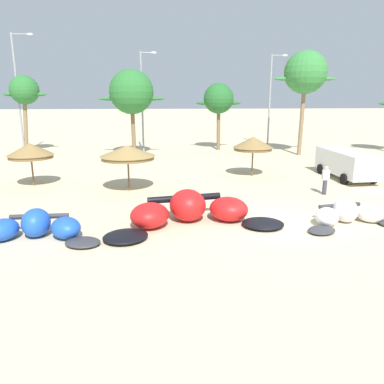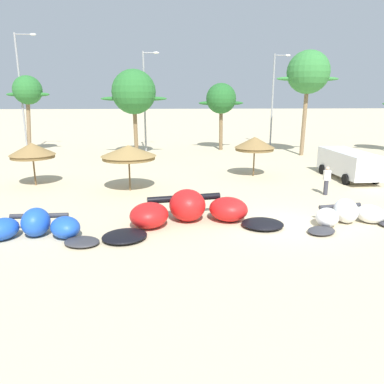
{
  "view_description": "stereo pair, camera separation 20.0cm",
  "coord_description": "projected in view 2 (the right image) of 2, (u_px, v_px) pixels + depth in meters",
  "views": [
    {
      "loc": [
        -5.04,
        -15.13,
        5.51
      ],
      "look_at": [
        -3.84,
        2.0,
        1.0
      ],
      "focal_mm": 35.01,
      "sensor_mm": 36.0,
      "label": 1
    },
    {
      "loc": [
        -4.84,
        -15.14,
        5.51
      ],
      "look_at": [
        -3.84,
        2.0,
        1.0
      ],
      "focal_mm": 35.01,
      "sensor_mm": 36.0,
      "label": 2
    }
  ],
  "objects": [
    {
      "name": "ground_plane",
      "position": [
        283.0,
        225.0,
        16.29
      ],
      "size": [
        260.0,
        260.0,
        0.0
      ],
      "primitive_type": "plane",
      "color": "beige"
    },
    {
      "name": "kite_far_left",
      "position": [
        34.0,
        228.0,
        14.64
      ],
      "size": [
        5.61,
        2.61,
        1.14
      ],
      "color": "#333338",
      "rests_on": "ground"
    },
    {
      "name": "kite_left",
      "position": [
        190.0,
        212.0,
        16.3
      ],
      "size": [
        7.91,
        4.39,
        1.42
      ],
      "color": "black",
      "rests_on": "ground"
    },
    {
      "name": "kite_left_of_center",
      "position": [
        349.0,
        215.0,
        16.23
      ],
      "size": [
        4.9,
        2.66,
        1.07
      ],
      "color": "#333338",
      "rests_on": "ground"
    },
    {
      "name": "beach_umbrella_near_van",
      "position": [
        32.0,
        150.0,
        22.75
      ],
      "size": [
        2.72,
        2.72,
        2.64
      ],
      "color": "brown",
      "rests_on": "ground"
    },
    {
      "name": "beach_umbrella_middle",
      "position": [
        129.0,
        152.0,
        21.49
      ],
      "size": [
        3.18,
        3.18,
        2.67
      ],
      "color": "brown",
      "rests_on": "ground"
    },
    {
      "name": "beach_umbrella_near_palms",
      "position": [
        255.0,
        144.0,
        25.37
      ],
      "size": [
        2.72,
        2.72,
        2.7
      ],
      "color": "brown",
      "rests_on": "ground"
    },
    {
      "name": "parked_van",
      "position": [
        348.0,
        162.0,
        24.95
      ],
      "size": [
        2.43,
        5.36,
        1.84
      ],
      "color": "white",
      "rests_on": "ground"
    },
    {
      "name": "person_near_kites",
      "position": [
        326.0,
        181.0,
        20.88
      ],
      "size": [
        0.36,
        0.24,
        1.62
      ],
      "color": "#383842",
      "rests_on": "ground"
    },
    {
      "name": "palm_leftmost",
      "position": [
        28.0,
        91.0,
        34.67
      ],
      "size": [
        3.96,
        2.64,
        7.18
      ],
      "color": "#7F6647",
      "rests_on": "ground"
    },
    {
      "name": "palm_left",
      "position": [
        134.0,
        92.0,
        32.76
      ],
      "size": [
        5.81,
        3.87,
        7.62
      ],
      "color": "brown",
      "rests_on": "ground"
    },
    {
      "name": "palm_left_of_gap",
      "position": [
        221.0,
        99.0,
        36.82
      ],
      "size": [
        4.44,
        2.96,
        6.56
      ],
      "color": "brown",
      "rests_on": "ground"
    },
    {
      "name": "palm_center_left",
      "position": [
        308.0,
        73.0,
        32.9
      ],
      "size": [
        5.63,
        3.75,
        9.24
      ],
      "color": "#7F6647",
      "rests_on": "ground"
    },
    {
      "name": "lamppost_west",
      "position": [
        22.0,
        89.0,
        34.49
      ],
      "size": [
        1.99,
        0.24,
        10.8
      ],
      "color": "gray",
      "rests_on": "ground"
    },
    {
      "name": "lamppost_west_center",
      "position": [
        146.0,
        97.0,
        35.48
      ],
      "size": [
        1.58,
        0.24,
        9.34
      ],
      "color": "gray",
      "rests_on": "ground"
    },
    {
      "name": "lamppost_east_center",
      "position": [
        274.0,
        96.0,
        38.86
      ],
      "size": [
        1.72,
        0.24,
        9.45
      ],
      "color": "gray",
      "rests_on": "ground"
    }
  ]
}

